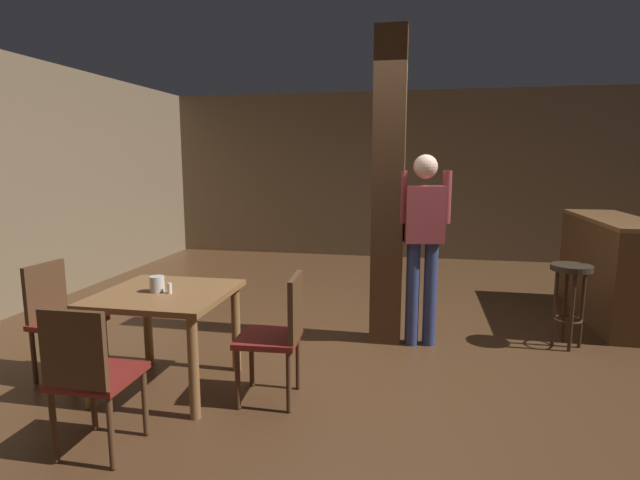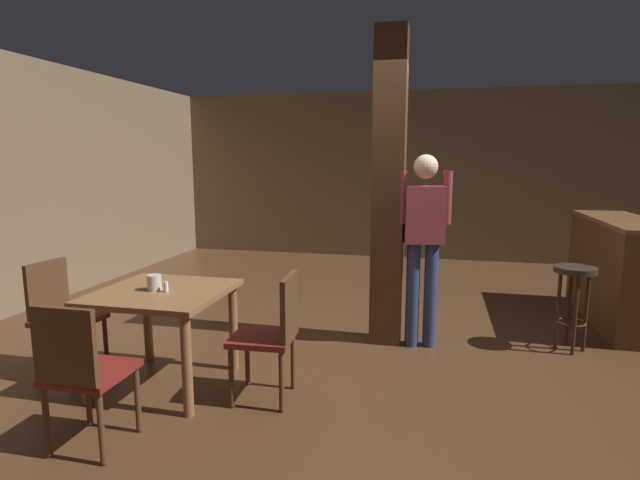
% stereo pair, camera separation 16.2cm
% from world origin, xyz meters
% --- Properties ---
extents(ground_plane, '(10.80, 10.80, 0.00)m').
position_xyz_m(ground_plane, '(0.00, 0.00, 0.00)').
color(ground_plane, '#4C301C').
extents(wall_back, '(8.00, 0.10, 2.80)m').
position_xyz_m(wall_back, '(0.00, 4.50, 1.40)').
color(wall_back, '#756047').
rests_on(wall_back, ground_plane).
extents(pillar, '(0.28, 0.28, 2.80)m').
position_xyz_m(pillar, '(0.06, 0.38, 1.40)').
color(pillar, '#4C301C').
rests_on(pillar, ground_plane).
extents(dining_table, '(0.91, 0.91, 0.74)m').
position_xyz_m(dining_table, '(-1.45, -0.93, 0.61)').
color(dining_table, brown).
rests_on(dining_table, ground_plane).
extents(chair_west, '(0.46, 0.46, 0.89)m').
position_xyz_m(chair_west, '(-2.33, -0.93, 0.51)').
color(chair_west, maroon).
rests_on(chair_west, ground_plane).
extents(chair_east, '(0.44, 0.44, 0.89)m').
position_xyz_m(chair_east, '(-0.59, -0.96, 0.51)').
color(chair_east, maroon).
rests_on(chair_east, ground_plane).
extents(chair_south, '(0.42, 0.42, 0.89)m').
position_xyz_m(chair_south, '(-1.44, -1.82, 0.51)').
color(chair_south, maroon).
rests_on(chair_south, ground_plane).
extents(napkin_cup, '(0.10, 0.10, 0.11)m').
position_xyz_m(napkin_cup, '(-1.50, -0.95, 0.79)').
color(napkin_cup, beige).
rests_on(napkin_cup, dining_table).
extents(salt_shaker, '(0.03, 0.03, 0.08)m').
position_xyz_m(salt_shaker, '(-1.39, -0.97, 0.77)').
color(salt_shaker, silver).
rests_on(salt_shaker, dining_table).
extents(standing_person, '(0.47, 0.26, 1.72)m').
position_xyz_m(standing_person, '(0.38, 0.32, 1.00)').
color(standing_person, maroon).
rests_on(standing_person, ground_plane).
extents(bar_counter, '(0.56, 1.77, 1.08)m').
position_xyz_m(bar_counter, '(2.26, 1.49, 0.55)').
color(bar_counter, brown).
rests_on(bar_counter, ground_plane).
extents(bar_stool_near, '(0.35, 0.35, 0.76)m').
position_xyz_m(bar_stool_near, '(1.68, 0.51, 0.57)').
color(bar_stool_near, '#2D2319').
rests_on(bar_stool_near, ground_plane).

